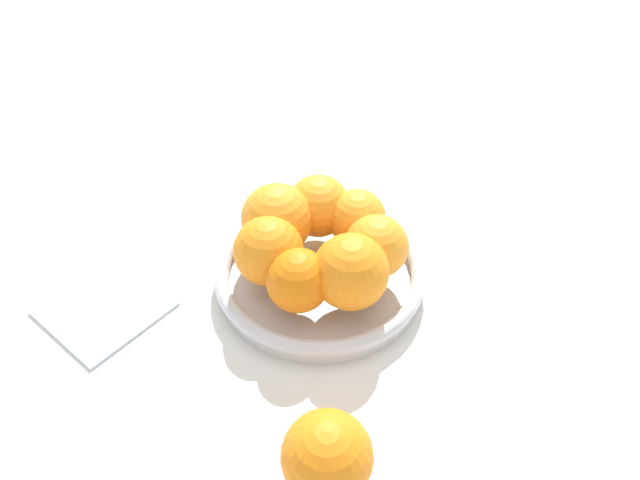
# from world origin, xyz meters

# --- Properties ---
(ground_plane) EXTENTS (4.00, 4.00, 0.00)m
(ground_plane) POSITION_xyz_m (0.00, 0.00, 0.00)
(ground_plane) COLOR silver
(fruit_bowl) EXTENTS (0.25, 0.25, 0.03)m
(fruit_bowl) POSITION_xyz_m (0.00, 0.00, 0.02)
(fruit_bowl) COLOR silver
(fruit_bowl) RESTS_ON ground_plane
(orange_pile) EXTENTS (0.19, 0.20, 0.08)m
(orange_pile) POSITION_xyz_m (-0.00, 0.00, 0.07)
(orange_pile) COLOR orange
(orange_pile) RESTS_ON fruit_bowl
(stray_orange) EXTENTS (0.08, 0.08, 0.08)m
(stray_orange) POSITION_xyz_m (-0.22, -0.09, 0.04)
(stray_orange) COLOR orange
(stray_orange) RESTS_ON ground_plane
(napkin_folded) EXTENTS (0.15, 0.15, 0.01)m
(napkin_folded) POSITION_xyz_m (-0.13, 0.21, 0.00)
(napkin_folded) COLOR silver
(napkin_folded) RESTS_ON ground_plane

